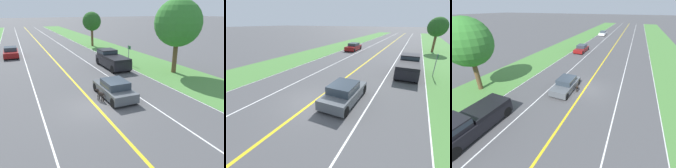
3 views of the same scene
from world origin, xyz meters
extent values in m
plane|color=#4C4C4F|center=(0.00, 0.00, 0.00)|extent=(400.00, 400.00, 0.00)
cube|color=yellow|center=(0.00, 0.00, 0.00)|extent=(0.18, 160.00, 0.01)
cube|color=white|center=(7.00, 0.00, 0.00)|extent=(0.14, 160.00, 0.01)
cube|color=white|center=(3.50, 0.00, 0.00)|extent=(0.10, 160.00, 0.01)
cube|color=white|center=(-3.50, 0.00, 0.00)|extent=(0.10, 160.00, 0.01)
cube|color=#4C843D|center=(10.00, 0.00, 0.01)|extent=(6.00, 160.00, 0.03)
cube|color=#51565B|center=(1.81, 1.06, 0.50)|extent=(1.83, 4.27, 0.63)
cube|color=#2D3842|center=(1.81, 0.89, 1.08)|extent=(1.58, 2.05, 0.52)
cylinder|color=black|center=(2.64, 2.76, 0.33)|extent=(0.22, 0.67, 0.67)
cylinder|color=black|center=(2.64, -0.64, 0.33)|extent=(0.22, 0.67, 0.67)
cylinder|color=black|center=(0.98, 2.76, 0.33)|extent=(0.22, 0.67, 0.67)
cylinder|color=black|center=(0.98, -0.64, 0.33)|extent=(0.22, 0.67, 0.67)
ellipsoid|color=black|center=(0.63, 0.77, 0.54)|extent=(0.38, 0.66, 0.29)
cylinder|color=black|center=(0.63, 1.01, 0.20)|extent=(0.07, 0.07, 0.39)
cylinder|color=black|center=(0.77, 0.58, 0.20)|extent=(0.07, 0.07, 0.39)
cylinder|color=black|center=(0.50, 0.96, 0.20)|extent=(0.07, 0.07, 0.39)
cylinder|color=black|center=(0.63, 0.54, 0.20)|extent=(0.07, 0.07, 0.39)
cylinder|color=black|center=(0.55, 1.03, 0.65)|extent=(0.18, 0.20, 0.17)
sphere|color=black|center=(0.52, 1.14, 0.71)|extent=(0.27, 0.27, 0.21)
ellipsoid|color=#331E14|center=(0.47, 1.28, 0.69)|extent=(0.12, 0.13, 0.08)
cone|color=black|center=(0.58, 1.14, 0.79)|extent=(0.09, 0.09, 0.10)
cone|color=black|center=(0.47, 1.11, 0.79)|extent=(0.09, 0.09, 0.10)
cylinder|color=black|center=(0.76, 0.38, 0.58)|extent=(0.12, 0.24, 0.24)
cube|color=black|center=(5.31, 9.09, 0.68)|extent=(2.04, 5.40, 0.86)
cube|color=black|center=(5.31, 10.65, 1.47)|extent=(1.79, 2.04, 0.73)
cube|color=#2D3842|center=(5.31, 10.65, 1.58)|extent=(1.81, 2.06, 0.32)
cube|color=black|center=(5.31, 7.96, 1.25)|extent=(2.00, 3.07, 0.30)
cylinder|color=black|center=(6.24, 11.21, 0.41)|extent=(0.22, 0.82, 0.82)
cylinder|color=black|center=(6.24, 6.96, 0.41)|extent=(0.22, 0.82, 0.82)
cylinder|color=black|center=(4.38, 11.21, 0.41)|extent=(0.22, 0.82, 0.82)
cylinder|color=black|center=(4.38, 6.96, 0.41)|extent=(0.22, 0.82, 0.82)
cube|color=maroon|center=(-5.03, 20.16, 0.53)|extent=(1.85, 4.47, 0.69)
cube|color=#2D3842|center=(-5.03, 20.34, 1.13)|extent=(1.59, 2.15, 0.51)
cylinder|color=black|center=(-5.87, 18.37, 0.34)|extent=(0.22, 0.67, 0.67)
cylinder|color=black|center=(-5.87, 21.96, 0.34)|extent=(0.22, 0.67, 0.67)
cylinder|color=black|center=(-4.19, 18.37, 0.34)|extent=(0.22, 0.67, 0.67)
cylinder|color=black|center=(-4.19, 21.96, 0.34)|extent=(0.22, 0.67, 0.67)
cylinder|color=brown|center=(10.27, 4.68, 1.74)|extent=(0.46, 0.46, 3.49)
sphere|color=#337A2D|center=(10.27, 4.68, 4.98)|extent=(4.59, 4.59, 4.59)
cylinder|color=brown|center=(8.49, 25.00, 1.63)|extent=(0.41, 0.41, 3.25)
sphere|color=#23561E|center=(8.49, 25.00, 4.31)|extent=(3.24, 3.24, 3.24)
cylinder|color=gray|center=(7.64, 9.65, 1.14)|extent=(0.08, 0.08, 2.28)
cube|color=#238438|center=(7.69, 9.65, 2.03)|extent=(0.03, 0.64, 0.40)
camera|label=1|loc=(-4.52, -12.69, 6.13)|focal=35.00mm
camera|label=2|loc=(5.56, -7.32, 5.04)|focal=24.00mm
camera|label=3|loc=(-3.82, 13.88, 7.90)|focal=24.00mm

